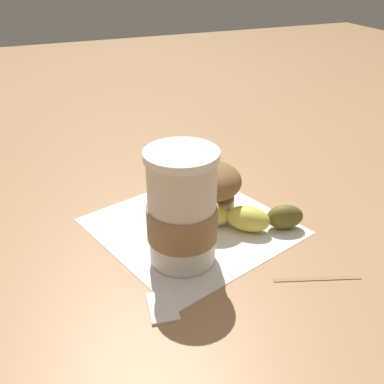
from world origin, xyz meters
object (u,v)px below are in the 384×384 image
banana (231,212)px  sugar_packet (163,306)px  coffee_cup (182,211)px  muffin (212,188)px

banana → sugar_packet: 0.20m
coffee_cup → muffin: (0.08, -0.08, -0.02)m
muffin → sugar_packet: bearing=139.9°
coffee_cup → banana: 0.12m
coffee_cup → muffin: coffee_cup is taller
sugar_packet → banana: bearing=-49.7°
banana → sugar_packet: (-0.13, 0.15, -0.02)m
sugar_packet → muffin: bearing=-40.1°
sugar_packet → coffee_cup: bearing=-35.2°
muffin → sugar_packet: muffin is taller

